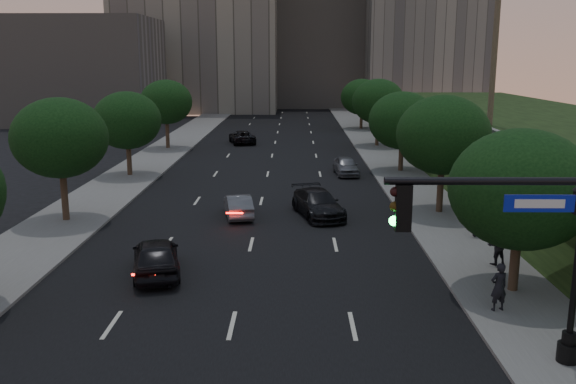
{
  "coord_description": "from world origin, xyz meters",
  "views": [
    {
      "loc": [
        2.07,
        -13.73,
        8.68
      ],
      "look_at": [
        1.81,
        9.35,
        3.6
      ],
      "focal_mm": 38.0,
      "sensor_mm": 36.0,
      "label": 1
    }
  ],
  "objects_px": {
    "street_lamp": "(575,280)",
    "sedan_near_left": "(156,256)",
    "sedan_near_right": "(318,204)",
    "sedan_far_right": "(346,166)",
    "pedestrian_a": "(499,287)",
    "sedan_mid_left": "(238,206)",
    "sedan_far_left": "(242,137)",
    "pedestrian_b": "(496,245)",
    "pedestrian_c": "(479,219)"
  },
  "relations": [
    {
      "from": "street_lamp",
      "to": "pedestrian_a",
      "type": "xyz_separation_m",
      "value": [
        -0.83,
        3.63,
        -1.63
      ]
    },
    {
      "from": "sedan_far_right",
      "to": "street_lamp",
      "type": "bearing_deg",
      "value": -87.18
    },
    {
      "from": "sedan_near_left",
      "to": "pedestrian_b",
      "type": "height_order",
      "value": "pedestrian_b"
    },
    {
      "from": "sedan_near_right",
      "to": "pedestrian_c",
      "type": "relative_size",
      "value": 2.87
    },
    {
      "from": "pedestrian_a",
      "to": "pedestrian_c",
      "type": "height_order",
      "value": "pedestrian_c"
    },
    {
      "from": "sedan_far_left",
      "to": "pedestrian_b",
      "type": "distance_m",
      "value": 40.84
    },
    {
      "from": "street_lamp",
      "to": "sedan_far_right",
      "type": "bearing_deg",
      "value": 97.68
    },
    {
      "from": "street_lamp",
      "to": "sedan_near_left",
      "type": "xyz_separation_m",
      "value": [
        -13.5,
        7.47,
        -1.86
      ]
    },
    {
      "from": "pedestrian_a",
      "to": "sedan_far_right",
      "type": "bearing_deg",
      "value": -99.06
    },
    {
      "from": "sedan_mid_left",
      "to": "pedestrian_c",
      "type": "bearing_deg",
      "value": 149.35
    },
    {
      "from": "sedan_near_left",
      "to": "sedan_far_left",
      "type": "distance_m",
      "value": 39.37
    },
    {
      "from": "street_lamp",
      "to": "sedan_near_left",
      "type": "relative_size",
      "value": 1.23
    },
    {
      "from": "pedestrian_b",
      "to": "sedan_mid_left",
      "type": "bearing_deg",
      "value": -49.18
    },
    {
      "from": "sedan_near_right",
      "to": "pedestrian_a",
      "type": "relative_size",
      "value": 2.96
    },
    {
      "from": "sedan_far_right",
      "to": "pedestrian_a",
      "type": "height_order",
      "value": "pedestrian_a"
    },
    {
      "from": "sedan_far_left",
      "to": "sedan_far_right",
      "type": "xyz_separation_m",
      "value": [
        9.38,
        -17.38,
        0.02
      ]
    },
    {
      "from": "sedan_far_right",
      "to": "sedan_mid_left",
      "type": "bearing_deg",
      "value": -123.95
    },
    {
      "from": "street_lamp",
      "to": "sedan_far_left",
      "type": "distance_m",
      "value": 48.75
    },
    {
      "from": "pedestrian_a",
      "to": "pedestrian_c",
      "type": "relative_size",
      "value": 0.97
    },
    {
      "from": "sedan_mid_left",
      "to": "sedan_near_right",
      "type": "distance_m",
      "value": 4.46
    },
    {
      "from": "sedan_near_left",
      "to": "sedan_mid_left",
      "type": "height_order",
      "value": "sedan_near_left"
    },
    {
      "from": "street_lamp",
      "to": "sedan_far_right",
      "type": "height_order",
      "value": "street_lamp"
    },
    {
      "from": "pedestrian_a",
      "to": "sedan_far_left",
      "type": "bearing_deg",
      "value": -89.84
    },
    {
      "from": "sedan_near_left",
      "to": "pedestrian_b",
      "type": "bearing_deg",
      "value": 170.71
    },
    {
      "from": "street_lamp",
      "to": "sedan_mid_left",
      "type": "height_order",
      "value": "street_lamp"
    },
    {
      "from": "sedan_near_left",
      "to": "sedan_near_right",
      "type": "height_order",
      "value": "sedan_near_left"
    },
    {
      "from": "sedan_mid_left",
      "to": "sedan_far_right",
      "type": "bearing_deg",
      "value": -130.36
    },
    {
      "from": "sedan_near_right",
      "to": "sedan_near_left",
      "type": "bearing_deg",
      "value": -141.69
    },
    {
      "from": "sedan_near_right",
      "to": "sedan_far_right",
      "type": "relative_size",
      "value": 1.23
    },
    {
      "from": "sedan_far_left",
      "to": "pedestrian_b",
      "type": "height_order",
      "value": "pedestrian_b"
    },
    {
      "from": "street_lamp",
      "to": "sedan_near_right",
      "type": "relative_size",
      "value": 1.11
    },
    {
      "from": "sedan_near_right",
      "to": "sedan_far_right",
      "type": "distance_m",
      "value": 12.76
    },
    {
      "from": "street_lamp",
      "to": "pedestrian_b",
      "type": "bearing_deg",
      "value": 85.56
    },
    {
      "from": "sedan_near_left",
      "to": "sedan_far_left",
      "type": "relative_size",
      "value": 0.94
    },
    {
      "from": "sedan_far_left",
      "to": "sedan_far_right",
      "type": "distance_m",
      "value": 19.75
    },
    {
      "from": "street_lamp",
      "to": "pedestrian_a",
      "type": "height_order",
      "value": "street_lamp"
    },
    {
      "from": "sedan_far_right",
      "to": "pedestrian_b",
      "type": "bearing_deg",
      "value": -82.42
    },
    {
      "from": "sedan_mid_left",
      "to": "sedan_far_right",
      "type": "distance_m",
      "value": 14.46
    },
    {
      "from": "pedestrian_a",
      "to": "sedan_mid_left",
      "type": "bearing_deg",
      "value": -68.35
    },
    {
      "from": "sedan_near_right",
      "to": "pedestrian_b",
      "type": "relative_size",
      "value": 3.02
    },
    {
      "from": "street_lamp",
      "to": "sedan_near_left",
      "type": "bearing_deg",
      "value": 151.04
    },
    {
      "from": "sedan_mid_left",
      "to": "sedan_far_right",
      "type": "relative_size",
      "value": 0.95
    },
    {
      "from": "street_lamp",
      "to": "sedan_near_right",
      "type": "distance_m",
      "value": 18.28
    },
    {
      "from": "sedan_near_right",
      "to": "pedestrian_a",
      "type": "xyz_separation_m",
      "value": [
        5.72,
        -13.33,
        0.27
      ]
    },
    {
      "from": "street_lamp",
      "to": "sedan_mid_left",
      "type": "xyz_separation_m",
      "value": [
        -11.0,
        16.82,
        -1.99
      ]
    },
    {
      "from": "sedan_far_left",
      "to": "pedestrian_c",
      "type": "bearing_deg",
      "value": 98.43
    },
    {
      "from": "sedan_mid_left",
      "to": "pedestrian_c",
      "type": "height_order",
      "value": "pedestrian_c"
    },
    {
      "from": "pedestrian_a",
      "to": "street_lamp",
      "type": "bearing_deg",
      "value": 86.83
    },
    {
      "from": "sedan_mid_left",
      "to": "street_lamp",
      "type": "bearing_deg",
      "value": 111.92
    },
    {
      "from": "street_lamp",
      "to": "sedan_near_right",
      "type": "bearing_deg",
      "value": 111.1
    }
  ]
}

